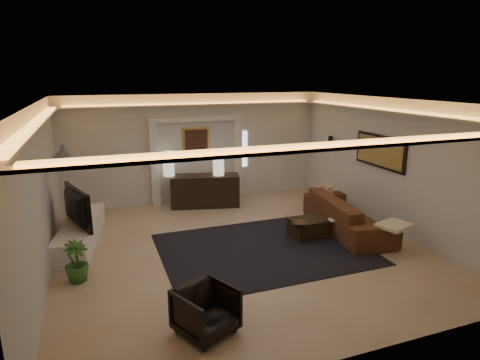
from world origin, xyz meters
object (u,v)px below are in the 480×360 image
object	(u,v)px
armchair	(206,311)
coffee_table	(314,227)
sofa	(347,214)
console	(205,192)

from	to	relation	value
armchair	coffee_table	bearing A→B (deg)	13.59
sofa	armchair	size ratio (longest dim) A/B	3.62
console	armchair	world-z (taller)	console
sofa	coffee_table	distance (m)	0.86
console	armchair	size ratio (longest dim) A/B	2.45
console	coffee_table	world-z (taller)	console
coffee_table	armchair	xyz separation A→B (m)	(-3.10, -2.48, 0.12)
coffee_table	armchair	distance (m)	3.97
console	sofa	bearing A→B (deg)	-34.19
console	sofa	size ratio (longest dim) A/B	0.68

